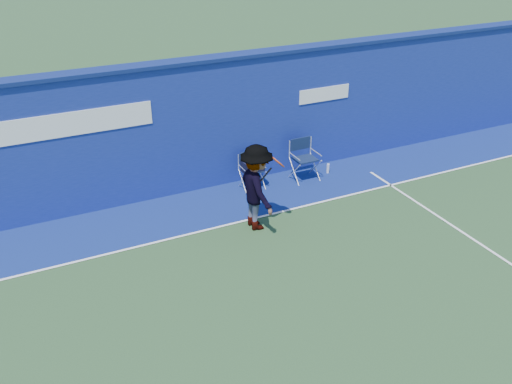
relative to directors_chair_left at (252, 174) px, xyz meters
name	(u,v)px	position (x,y,z in m)	size (l,w,h in m)	color
ground	(291,320)	(-1.42, -4.55, -0.37)	(80.00, 80.00, 0.00)	#284726
stadium_wall	(183,128)	(-1.42, 0.65, 1.19)	(24.00, 0.50, 3.08)	navy
out_of_bounds_strip	(203,208)	(-1.42, -0.45, -0.36)	(24.00, 1.80, 0.01)	navy
court_lines	(275,298)	(-1.42, -3.95, -0.35)	(24.00, 12.00, 0.01)	white
directors_chair_left	(252,174)	(0.00, 0.00, 0.00)	(0.51, 0.47, 0.86)	silver
directors_chair_right	(304,167)	(1.37, -0.13, -0.05)	(0.60, 0.54, 1.00)	silver
water_bottle	(328,169)	(2.08, -0.10, -0.24)	(0.07, 0.07, 0.25)	silver
tennis_player	(257,188)	(-0.67, -1.65, 0.56)	(0.90, 1.21, 1.85)	#EA4738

